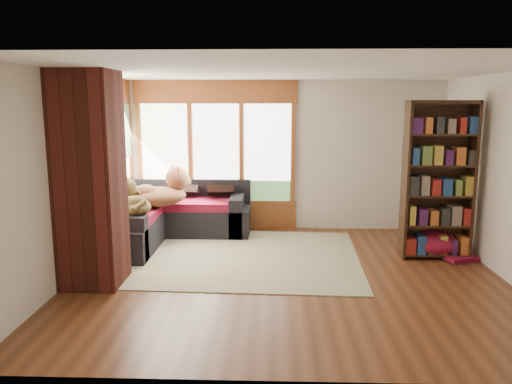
% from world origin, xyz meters
% --- Properties ---
extents(floor, '(5.50, 5.50, 0.00)m').
position_xyz_m(floor, '(0.00, 0.00, 0.00)').
color(floor, '#4E2915').
rests_on(floor, ground).
extents(ceiling, '(5.50, 5.50, 0.00)m').
position_xyz_m(ceiling, '(0.00, 0.00, 2.60)').
color(ceiling, white).
extents(wall_back, '(5.50, 0.04, 2.60)m').
position_xyz_m(wall_back, '(0.00, 2.50, 1.30)').
color(wall_back, silver).
rests_on(wall_back, ground).
extents(wall_front, '(5.50, 0.04, 2.60)m').
position_xyz_m(wall_front, '(0.00, -2.50, 1.30)').
color(wall_front, silver).
rests_on(wall_front, ground).
extents(wall_left, '(0.04, 5.00, 2.60)m').
position_xyz_m(wall_left, '(-2.75, 0.00, 1.30)').
color(wall_left, silver).
rests_on(wall_left, ground).
extents(wall_right, '(0.04, 5.00, 2.60)m').
position_xyz_m(wall_right, '(2.75, 0.00, 1.30)').
color(wall_right, silver).
rests_on(wall_right, ground).
extents(windows_back, '(2.82, 0.10, 1.90)m').
position_xyz_m(windows_back, '(-1.20, 2.47, 1.35)').
color(windows_back, brown).
rests_on(windows_back, wall_back).
extents(windows_left, '(0.10, 2.62, 1.90)m').
position_xyz_m(windows_left, '(-2.72, 1.20, 1.35)').
color(windows_left, brown).
rests_on(windows_left, wall_left).
extents(roller_blind, '(0.03, 0.72, 0.90)m').
position_xyz_m(roller_blind, '(-2.69, 2.03, 1.75)').
color(roller_blind, '#698D5C').
rests_on(roller_blind, wall_left).
extents(brick_chimney, '(0.70, 0.70, 2.60)m').
position_xyz_m(brick_chimney, '(-2.40, -0.35, 1.30)').
color(brick_chimney, '#471914').
rests_on(brick_chimney, ground).
extents(sectional_sofa, '(2.20, 2.20, 0.80)m').
position_xyz_m(sectional_sofa, '(-1.95, 1.70, 0.30)').
color(sectional_sofa, black).
rests_on(sectional_sofa, ground).
extents(area_rug, '(3.85, 3.00, 0.01)m').
position_xyz_m(area_rug, '(-0.83, 0.79, 0.01)').
color(area_rug, silver).
rests_on(area_rug, ground).
extents(bookshelf, '(0.97, 0.32, 2.25)m').
position_xyz_m(bookshelf, '(2.14, 0.84, 1.13)').
color(bookshelf, '#341E11').
rests_on(bookshelf, ground).
extents(pouf, '(0.77, 0.77, 0.38)m').
position_xyz_m(pouf, '(2.17, 0.99, 0.20)').
color(pouf, maroon).
rests_on(pouf, area_rug).
extents(dog_tan, '(1.10, 1.01, 0.54)m').
position_xyz_m(dog_tan, '(-1.95, 1.52, 0.81)').
color(dog_tan, brown).
rests_on(dog_tan, sectional_sofa).
extents(dog_brindle, '(0.87, 0.96, 0.47)m').
position_xyz_m(dog_brindle, '(-2.29, 0.89, 0.77)').
color(dog_brindle, '#392D18').
rests_on(dog_brindle, sectional_sofa).
extents(throw_pillows, '(1.98, 1.68, 0.45)m').
position_xyz_m(throw_pillows, '(-1.86, 1.75, 0.77)').
color(throw_pillows, black).
rests_on(throw_pillows, sectional_sofa).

